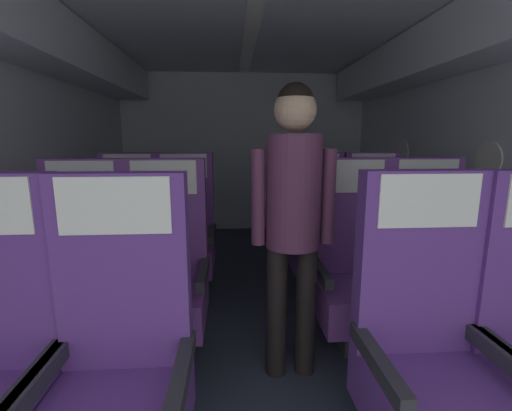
{
  "coord_description": "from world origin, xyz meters",
  "views": [
    {
      "loc": [
        -0.17,
        0.18,
        1.28
      ],
      "look_at": [
        -0.0,
        2.59,
        0.82
      ],
      "focal_mm": 24.4,
      "sensor_mm": 36.0,
      "label": 1
    }
  ],
  "objects_px": {
    "seat_b_right_window": "(353,271)",
    "seat_c_right_aisle": "(373,233)",
    "seat_c_left_aisle": "(185,236)",
    "seat_b_left_aisle": "(166,275)",
    "seat_b_right_aisle": "(427,269)",
    "seat_a_right_window": "(428,357)",
    "seat_c_right_window": "(317,234)",
    "seat_a_left_aisle": "(118,373)",
    "flight_attendant": "(293,205)",
    "seat_b_left_window": "(84,277)",
    "seat_c_left_window": "(129,237)"
  },
  "relations": [
    {
      "from": "seat_c_right_aisle",
      "to": "seat_b_left_aisle",
      "type": "bearing_deg",
      "value": -152.15
    },
    {
      "from": "seat_b_left_window",
      "to": "seat_c_right_aisle",
      "type": "distance_m",
      "value": 2.26
    },
    {
      "from": "flight_attendant",
      "to": "seat_c_right_window",
      "type": "bearing_deg",
      "value": 72.81
    },
    {
      "from": "seat_b_left_aisle",
      "to": "seat_c_left_window",
      "type": "relative_size",
      "value": 1.0
    },
    {
      "from": "seat_b_left_aisle",
      "to": "seat_c_right_aisle",
      "type": "distance_m",
      "value": 1.83
    },
    {
      "from": "seat_a_right_window",
      "to": "seat_c_left_window",
      "type": "relative_size",
      "value": 1.0
    },
    {
      "from": "seat_b_left_aisle",
      "to": "seat_c_left_aisle",
      "type": "bearing_deg",
      "value": 89.94
    },
    {
      "from": "seat_b_right_aisle",
      "to": "seat_b_left_aisle",
      "type": "bearing_deg",
      "value": 179.87
    },
    {
      "from": "seat_a_left_aisle",
      "to": "seat_c_left_window",
      "type": "bearing_deg",
      "value": 104.74
    },
    {
      "from": "seat_b_right_window",
      "to": "seat_c_right_aisle",
      "type": "height_order",
      "value": "same"
    },
    {
      "from": "seat_b_left_window",
      "to": "seat_b_right_window",
      "type": "xyz_separation_m",
      "value": [
        1.61,
        -0.01,
        0.0
      ]
    },
    {
      "from": "seat_c_right_aisle",
      "to": "seat_c_left_aisle",
      "type": "bearing_deg",
      "value": -179.98
    },
    {
      "from": "seat_b_right_aisle",
      "to": "flight_attendant",
      "type": "distance_m",
      "value": 1.05
    },
    {
      "from": "seat_c_left_window",
      "to": "seat_c_right_window",
      "type": "relative_size",
      "value": 1.0
    },
    {
      "from": "seat_a_left_aisle",
      "to": "seat_c_right_window",
      "type": "bearing_deg",
      "value": 57.09
    },
    {
      "from": "seat_c_left_aisle",
      "to": "seat_c_right_aisle",
      "type": "distance_m",
      "value": 1.62
    },
    {
      "from": "seat_c_left_aisle",
      "to": "flight_attendant",
      "type": "relative_size",
      "value": 0.75
    },
    {
      "from": "seat_a_left_aisle",
      "to": "flight_attendant",
      "type": "xyz_separation_m",
      "value": [
        0.71,
        0.62,
        0.47
      ]
    },
    {
      "from": "seat_b_right_window",
      "to": "seat_c_right_aisle",
      "type": "bearing_deg",
      "value": 60.99
    },
    {
      "from": "seat_b_left_aisle",
      "to": "seat_b_left_window",
      "type": "bearing_deg",
      "value": 179.42
    },
    {
      "from": "seat_b_left_aisle",
      "to": "seat_c_right_window",
      "type": "xyz_separation_m",
      "value": [
        1.12,
        0.85,
        0.0
      ]
    },
    {
      "from": "seat_c_left_aisle",
      "to": "flight_attendant",
      "type": "height_order",
      "value": "flight_attendant"
    },
    {
      "from": "seat_b_right_aisle",
      "to": "seat_b_right_window",
      "type": "relative_size",
      "value": 1.0
    },
    {
      "from": "seat_b_right_aisle",
      "to": "seat_c_right_aisle",
      "type": "relative_size",
      "value": 1.0
    },
    {
      "from": "seat_b_left_aisle",
      "to": "seat_b_right_window",
      "type": "bearing_deg",
      "value": -0.41
    },
    {
      "from": "seat_a_right_window",
      "to": "seat_c_right_window",
      "type": "distance_m",
      "value": 1.72
    },
    {
      "from": "seat_b_left_aisle",
      "to": "seat_b_right_aisle",
      "type": "distance_m",
      "value": 1.61
    },
    {
      "from": "seat_a_right_window",
      "to": "seat_b_left_aisle",
      "type": "xyz_separation_m",
      "value": [
        -1.13,
        0.86,
        0.0
      ]
    },
    {
      "from": "seat_b_left_window",
      "to": "seat_b_left_aisle",
      "type": "relative_size",
      "value": 1.0
    },
    {
      "from": "seat_a_right_window",
      "to": "flight_attendant",
      "type": "bearing_deg",
      "value": 124.74
    },
    {
      "from": "seat_c_left_window",
      "to": "flight_attendant",
      "type": "xyz_separation_m",
      "value": [
        1.17,
        -1.13,
        0.47
      ]
    },
    {
      "from": "seat_a_left_aisle",
      "to": "seat_c_left_aisle",
      "type": "relative_size",
      "value": 1.0
    },
    {
      "from": "seat_b_right_window",
      "to": "seat_c_left_window",
      "type": "xyz_separation_m",
      "value": [
        -1.6,
        0.87,
        0.0
      ]
    },
    {
      "from": "seat_a_right_window",
      "to": "seat_b_right_aisle",
      "type": "height_order",
      "value": "same"
    },
    {
      "from": "seat_a_right_window",
      "to": "seat_c_right_window",
      "type": "height_order",
      "value": "same"
    },
    {
      "from": "seat_b_right_window",
      "to": "seat_c_left_aisle",
      "type": "xyz_separation_m",
      "value": [
        -1.14,
        0.86,
        0.0
      ]
    },
    {
      "from": "seat_b_right_window",
      "to": "seat_c_right_aisle",
      "type": "distance_m",
      "value": 0.99
    },
    {
      "from": "seat_a_left_aisle",
      "to": "seat_c_left_aisle",
      "type": "bearing_deg",
      "value": 89.98
    },
    {
      "from": "seat_b_left_window",
      "to": "flight_attendant",
      "type": "bearing_deg",
      "value": -12.73
    },
    {
      "from": "seat_b_left_aisle",
      "to": "flight_attendant",
      "type": "xyz_separation_m",
      "value": [
        0.71,
        -0.26,
        0.47
      ]
    },
    {
      "from": "seat_c_right_window",
      "to": "seat_c_left_aisle",
      "type": "bearing_deg",
      "value": 179.98
    },
    {
      "from": "seat_b_left_aisle",
      "to": "seat_c_left_aisle",
      "type": "xyz_separation_m",
      "value": [
        0.0,
        0.85,
        0.0
      ]
    },
    {
      "from": "seat_a_left_aisle",
      "to": "seat_b_left_aisle",
      "type": "relative_size",
      "value": 1.0
    },
    {
      "from": "seat_a_right_window",
      "to": "seat_c_left_window",
      "type": "distance_m",
      "value": 2.34
    },
    {
      "from": "seat_b_left_aisle",
      "to": "seat_c_right_window",
      "type": "height_order",
      "value": "same"
    },
    {
      "from": "seat_c_right_aisle",
      "to": "seat_c_right_window",
      "type": "xyz_separation_m",
      "value": [
        -0.49,
        -0.0,
        0.0
      ]
    },
    {
      "from": "seat_a_left_aisle",
      "to": "flight_attendant",
      "type": "bearing_deg",
      "value": 40.94
    },
    {
      "from": "seat_b_right_aisle",
      "to": "seat_c_left_window",
      "type": "relative_size",
      "value": 1.0
    },
    {
      "from": "seat_b_right_window",
      "to": "seat_c_left_aisle",
      "type": "height_order",
      "value": "same"
    },
    {
      "from": "seat_b_left_window",
      "to": "seat_b_right_aisle",
      "type": "xyz_separation_m",
      "value": [
        2.09,
        -0.01,
        0.0
      ]
    }
  ]
}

